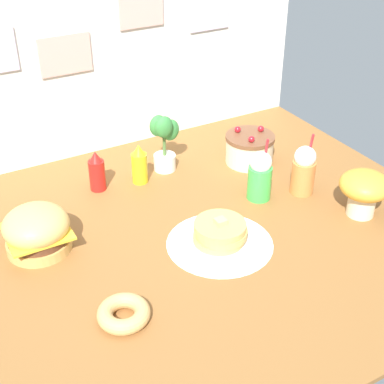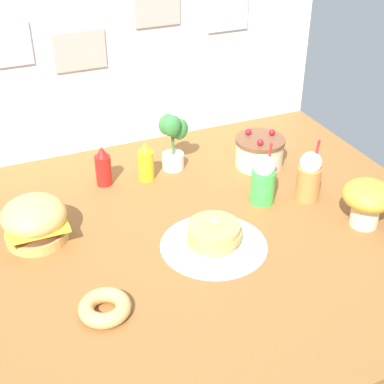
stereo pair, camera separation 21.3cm
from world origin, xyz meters
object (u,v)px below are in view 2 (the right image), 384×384
object	(u,v)px
ketchup_bottle	(103,167)
mustard_bottle	(146,162)
pancake_stack	(214,236)
potted_plant	(173,139)
donut_pink_glaze	(105,307)
orange_float_cup	(309,176)
mushroom_stool	(368,199)
layer_cake	(259,152)
cream_soda_cup	(263,179)
burger	(35,220)

from	to	relation	value
ketchup_bottle	mustard_bottle	distance (m)	0.20
pancake_stack	mustard_bottle	size ratio (longest dim) A/B	1.70
mustard_bottle	potted_plant	distance (m)	0.18
donut_pink_glaze	mustard_bottle	bearing A→B (deg)	61.65
pancake_stack	ketchup_bottle	size ratio (longest dim) A/B	1.70
ketchup_bottle	orange_float_cup	size ratio (longest dim) A/B	0.67
mustard_bottle	pancake_stack	bearing A→B (deg)	-83.00
mushroom_stool	orange_float_cup	bearing A→B (deg)	111.73
layer_cake	donut_pink_glaze	xyz separation A→B (m)	(-0.99, -0.70, -0.05)
layer_cake	mustard_bottle	bearing A→B (deg)	170.67
mustard_bottle	donut_pink_glaze	world-z (taller)	mustard_bottle
mushroom_stool	potted_plant	bearing A→B (deg)	126.18
cream_soda_cup	pancake_stack	bearing A→B (deg)	-148.24
layer_cake	mustard_bottle	distance (m)	0.57
cream_soda_cup	mushroom_stool	world-z (taller)	cream_soda_cup
pancake_stack	orange_float_cup	distance (m)	0.56
pancake_stack	cream_soda_cup	size ratio (longest dim) A/B	1.13
layer_cake	mustard_bottle	size ratio (longest dim) A/B	1.25
mustard_bottle	orange_float_cup	world-z (taller)	orange_float_cup
ketchup_bottle	potted_plant	distance (m)	0.36
potted_plant	mustard_bottle	bearing A→B (deg)	-162.78
cream_soda_cup	mushroom_stool	distance (m)	0.45
pancake_stack	layer_cake	size ratio (longest dim) A/B	1.36
mushroom_stool	mustard_bottle	bearing A→B (deg)	135.08
layer_cake	donut_pink_glaze	world-z (taller)	layer_cake
burger	mustard_bottle	bearing A→B (deg)	25.68
burger	potted_plant	xyz separation A→B (m)	(0.72, 0.32, 0.07)
orange_float_cup	mustard_bottle	bearing A→B (deg)	143.77
burger	orange_float_cup	distance (m)	1.19
ketchup_bottle	donut_pink_glaze	distance (m)	0.86
donut_pink_glaze	potted_plant	distance (m)	1.03
pancake_stack	mushroom_stool	xyz separation A→B (m)	(0.64, -0.12, 0.08)
pancake_stack	cream_soda_cup	world-z (taller)	cream_soda_cup
cream_soda_cup	donut_pink_glaze	distance (m)	0.93
ketchup_bottle	orange_float_cup	distance (m)	0.94
pancake_stack	mustard_bottle	distance (m)	0.60
burger	ketchup_bottle	xyz separation A→B (m)	(0.37, 0.31, 0.00)
burger	mushroom_stool	world-z (taller)	mushroom_stool
burger	ketchup_bottle	bearing A→B (deg)	39.93
cream_soda_cup	mustard_bottle	bearing A→B (deg)	136.31
burger	pancake_stack	size ratio (longest dim) A/B	0.78
donut_pink_glaze	pancake_stack	bearing A→B (deg)	21.40
burger	mustard_bottle	size ratio (longest dim) A/B	1.33
ketchup_bottle	orange_float_cup	xyz separation A→B (m)	(0.81, -0.48, 0.02)
potted_plant	mushroom_stool	size ratio (longest dim) A/B	1.39
mushroom_stool	burger	bearing A→B (deg)	160.94
burger	cream_soda_cup	distance (m)	0.98
cream_soda_cup	potted_plant	world-z (taller)	potted_plant
mustard_bottle	cream_soda_cup	world-z (taller)	cream_soda_cup
mustard_bottle	layer_cake	bearing A→B (deg)	-9.33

